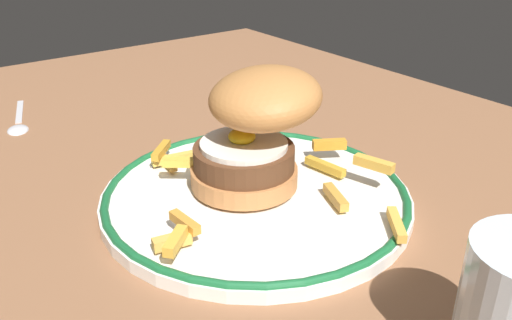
# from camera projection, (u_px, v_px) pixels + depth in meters

# --- Properties ---
(ground_plane) EXTENTS (1.33, 0.99, 0.04)m
(ground_plane) POSITION_uv_depth(u_px,v_px,m) (233.00, 246.00, 0.49)
(ground_plane) COLOR brown
(dinner_plate) EXTENTS (0.30, 0.30, 0.02)m
(dinner_plate) POSITION_uv_depth(u_px,v_px,m) (256.00, 195.00, 0.52)
(dinner_plate) COLOR white
(dinner_plate) RESTS_ON ground_plane
(burger) EXTENTS (0.13, 0.14, 0.12)m
(burger) POSITION_uv_depth(u_px,v_px,m) (256.00, 128.00, 0.50)
(burger) COLOR #BE7842
(burger) RESTS_ON dinner_plate
(fries_pile) EXTENTS (0.27, 0.25, 0.03)m
(fries_pile) POSITION_uv_depth(u_px,v_px,m) (258.00, 177.00, 0.52)
(fries_pile) COLOR gold
(fries_pile) RESTS_ON dinner_plate
(spoon) EXTENTS (0.13, 0.05, 0.01)m
(spoon) POSITION_uv_depth(u_px,v_px,m) (18.00, 124.00, 0.70)
(spoon) COLOR silver
(spoon) RESTS_ON ground_plane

